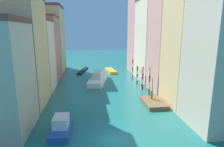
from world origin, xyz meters
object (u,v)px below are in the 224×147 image
mooring_pole_2 (142,78)px  vaporetto_white (98,78)px  mooring_pole_1 (143,78)px  person_on_dock (152,94)px  waterfront_dock (154,103)px  mooring_pole_3 (137,75)px  gondola_black (83,71)px  mooring_pole_0 (150,81)px  motorboat_1 (61,126)px  motorboat_0 (111,71)px  mooring_pole_4 (133,69)px

mooring_pole_2 → vaporetto_white: (-8.73, 5.66, -1.26)m
mooring_pole_1 → person_on_dock: bearing=-94.0°
vaporetto_white → waterfront_dock: bearing=-61.5°
mooring_pole_3 → vaporetto_white: bearing=162.9°
vaporetto_white → gondola_black: vaporetto_white is taller
person_on_dock → mooring_pole_2: mooring_pole_2 is taller
person_on_dock → mooring_pole_0: bearing=78.0°
mooring_pole_0 → motorboat_1: 18.51m
gondola_black → motorboat_0: motorboat_0 is taller
motorboat_1 → vaporetto_white: bearing=75.9°
gondola_black → motorboat_1: motorboat_1 is taller
mooring_pole_3 → motorboat_0: 14.05m
waterfront_dock → motorboat_1: (-13.51, -7.01, 0.44)m
mooring_pole_0 → person_on_dock: bearing=-102.0°
mooring_pole_0 → motorboat_0: mooring_pole_0 is taller
person_on_dock → mooring_pole_3: size_ratio=0.39×
motorboat_0 → motorboat_1: bearing=-106.8°
person_on_dock → mooring_pole_0: (0.78, 3.64, 1.32)m
mooring_pole_2 → motorboat_0: size_ratio=0.58×
gondola_black → vaporetto_white: bearing=-74.4°
mooring_pole_0 → motorboat_1: (-14.28, -11.63, -1.90)m
person_on_dock → mooring_pole_4: (0.52, 15.67, 1.24)m
mooring_pole_4 → vaporetto_white: 8.90m
mooring_pole_3 → gondola_black: 19.85m
motorboat_1 → mooring_pole_1: bearing=46.7°
vaporetto_white → motorboat_0: vaporetto_white is taller
mooring_pole_2 → motorboat_1: bearing=-131.4°
mooring_pole_0 → gondola_black: bearing=118.2°
person_on_dock → mooring_pole_1: 6.94m
vaporetto_white → gondola_black: bearing=105.6°
vaporetto_white → mooring_pole_3: bearing=-17.1°
mooring_pole_1 → mooring_pole_2: mooring_pole_1 is taller
mooring_pole_0 → motorboat_1: size_ratio=0.98×
waterfront_dock → mooring_pole_1: bearing=86.6°
gondola_black → motorboat_1: (-1.86, -34.76, 0.54)m
mooring_pole_4 → gondola_black: 16.64m
mooring_pole_4 → person_on_dock: bearing=-91.9°
gondola_black → waterfront_dock: bearing=-67.2°
waterfront_dock → vaporetto_white: vaporetto_white is taller
mooring_pole_2 → vaporetto_white: mooring_pole_2 is taller
vaporetto_white → motorboat_0: (4.31, 10.66, -0.52)m
mooring_pole_1 → gondola_black: (-12.11, 19.94, -2.24)m
waterfront_dock → motorboat_0: motorboat_0 is taller
mooring_pole_3 → motorboat_1: mooring_pole_3 is taller
vaporetto_white → mooring_pole_1: bearing=-39.4°
person_on_dock → mooring_pole_2: bearing=85.0°
gondola_black → motorboat_1: bearing=-93.1°
motorboat_0 → vaporetto_white: bearing=-112.0°
mooring_pole_3 → vaporetto_white: mooring_pole_3 is taller
gondola_black → motorboat_1: 34.81m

